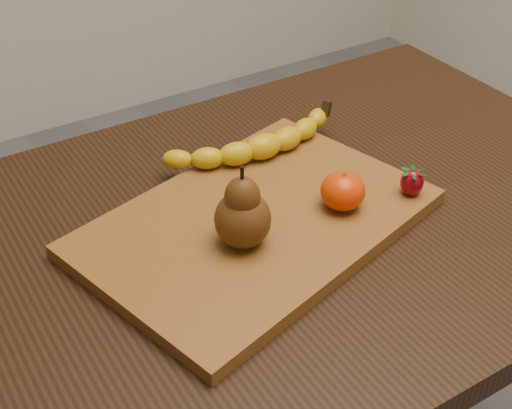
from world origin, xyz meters
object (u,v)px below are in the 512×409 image
table (301,260)px  mandarin (343,191)px  pear (243,206)px  cutting_board (256,223)px

table → mandarin: bearing=-60.5°
table → mandarin: 0.15m
pear → mandarin: bearing=-1.9°
pear → cutting_board: bearing=41.0°
pear → table: bearing=19.3°
table → mandarin: mandarin is taller
cutting_board → pear: 0.09m
cutting_board → pear: (-0.04, -0.04, 0.07)m
pear → mandarin: pear is taller
table → mandarin: size_ratio=16.65×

